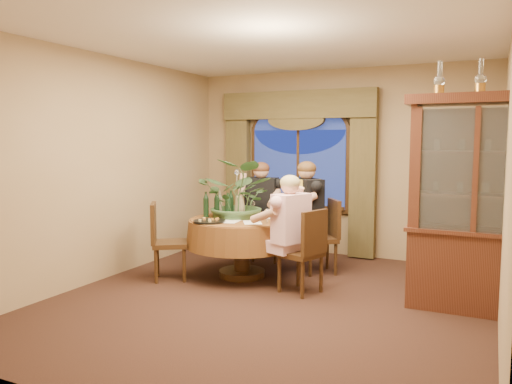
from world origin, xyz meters
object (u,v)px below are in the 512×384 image
at_px(olive_bowl, 242,217).
at_px(wine_bottle_4, 231,203).
at_px(wine_bottle_1, 219,203).
at_px(dining_table, 242,248).
at_px(chair_front_left, 170,242).
at_px(chair_back, 268,228).
at_px(centerpiece_plant, 240,168).
at_px(person_back, 261,211).
at_px(chair_back_right, 319,237).
at_px(wine_bottle_0, 228,206).
at_px(oil_lamp_center, 481,76).
at_px(person_scarf, 308,216).
at_px(wine_bottle_3, 206,204).
at_px(chair_right, 300,251).
at_px(person_pink, 291,234).
at_px(stoneware_vase, 240,206).
at_px(oil_lamp_left, 439,78).
at_px(wine_bottle_2, 217,204).
at_px(china_cabinet, 475,204).

height_order(olive_bowl, wine_bottle_4, wine_bottle_4).
bearing_deg(wine_bottle_1, dining_table, -18.40).
xyz_separation_m(chair_front_left, olive_bowl, (0.77, 0.48, 0.29)).
height_order(chair_back, centerpiece_plant, centerpiece_plant).
height_order(chair_back, person_back, person_back).
distance_m(chair_back_right, wine_bottle_0, 1.28).
xyz_separation_m(oil_lamp_center, chair_back, (-2.77, 1.08, -1.89)).
distance_m(chair_back_right, chair_back, 0.96).
bearing_deg(person_back, person_scarf, 154.27).
bearing_deg(centerpiece_plant, wine_bottle_3, -153.12).
height_order(chair_right, chair_back_right, same).
relative_size(person_pink, person_back, 0.94).
height_order(wine_bottle_0, wine_bottle_1, same).
height_order(person_back, stoneware_vase, person_back).
bearing_deg(wine_bottle_1, centerpiece_plant, -1.91).
xyz_separation_m(oil_lamp_left, wine_bottle_3, (-2.81, 0.05, -1.46)).
bearing_deg(person_pink, chair_right, -48.15).
distance_m(oil_lamp_center, centerpiece_plant, 2.98).
height_order(chair_right, wine_bottle_3, wine_bottle_3).
distance_m(chair_right, wine_bottle_2, 1.39).
bearing_deg(olive_bowl, china_cabinet, -2.25).
xyz_separation_m(china_cabinet, oil_lamp_center, (-0.00, 0.00, 1.27)).
xyz_separation_m(wine_bottle_1, wine_bottle_3, (-0.08, -0.21, 0.00)).
distance_m(oil_lamp_center, chair_front_left, 3.96).
xyz_separation_m(wine_bottle_2, wine_bottle_3, (-0.11, -0.08, 0.00)).
bearing_deg(dining_table, wine_bottle_0, -159.40).
height_order(oil_lamp_left, wine_bottle_3, oil_lamp_left).
height_order(stoneware_vase, wine_bottle_0, wine_bottle_0).
bearing_deg(olive_bowl, person_back, 99.26).
height_order(china_cabinet, wine_bottle_0, china_cabinet).
bearing_deg(chair_back, person_back, 30.91).
distance_m(chair_back_right, stoneware_vase, 1.12).
bearing_deg(wine_bottle_1, person_scarf, 25.97).
bearing_deg(wine_bottle_0, wine_bottle_1, 139.98).
relative_size(person_scarf, olive_bowl, 9.23).
distance_m(oil_lamp_left, person_scarf, 2.46).
distance_m(olive_bowl, wine_bottle_4, 0.40).
xyz_separation_m(dining_table, wine_bottle_2, (-0.37, 0.01, 0.54)).
bearing_deg(wine_bottle_2, person_back, 75.35).
bearing_deg(olive_bowl, wine_bottle_0, -168.09).
bearing_deg(chair_back_right, oil_lamp_left, -151.60).
bearing_deg(chair_right, olive_bowl, 91.20).
bearing_deg(wine_bottle_2, person_scarf, 32.11).
bearing_deg(chair_back_right, wine_bottle_1, 75.01).
bearing_deg(wine_bottle_3, person_scarf, 32.47).
distance_m(oil_lamp_center, wine_bottle_1, 3.45).
bearing_deg(person_scarf, wine_bottle_1, 71.30).
relative_size(chair_right, person_pink, 0.71).
bearing_deg(centerpiece_plant, wine_bottle_1, 178.09).
xyz_separation_m(oil_lamp_center, person_scarf, (-2.05, 0.78, -1.63)).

